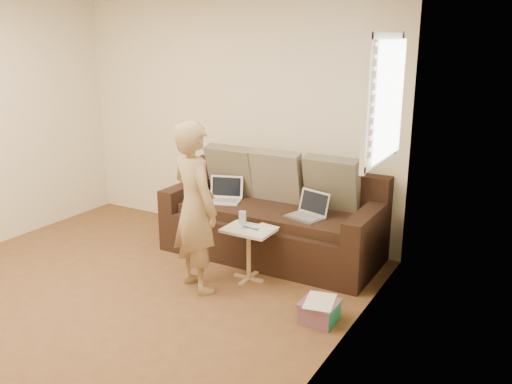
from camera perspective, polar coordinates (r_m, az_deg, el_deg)
floor at (r=4.83m, az=-17.09°, el=-11.69°), size 4.50×4.50×0.00m
wall_back at (r=6.09m, az=-2.60°, el=7.70°), size 4.00×0.00×4.00m
wall_right at (r=3.22m, az=6.22°, el=-0.12°), size 0.00×4.50×4.50m
window_blinds at (r=4.55m, az=13.51°, el=9.46°), size 0.12×0.88×1.08m
sofa at (r=5.52m, az=1.69°, el=-2.56°), size 2.20×0.95×0.85m
pillow_left at (r=5.87m, az=-2.56°, el=2.29°), size 0.55×0.29×0.57m
pillow_mid at (r=5.61m, az=2.24°, el=1.64°), size 0.55×0.27×0.57m
pillow_right at (r=5.39m, az=8.03°, el=0.88°), size 0.55×0.28×0.57m
laptop_silver at (r=5.18m, az=5.17°, el=-2.77°), size 0.40×0.34×0.23m
laptop_white at (r=5.67m, az=-3.50°, el=-1.04°), size 0.41×0.35×0.25m
person at (r=4.72m, az=-6.48°, el=-1.62°), size 0.66×0.57×1.53m
side_table at (r=5.03m, az=-0.78°, el=-6.59°), size 0.46×0.32×0.50m
drinking_glass at (r=5.05m, az=-1.45°, el=-2.71°), size 0.07×0.07×0.12m
scissors at (r=4.93m, az=-0.64°, el=-3.84°), size 0.19×0.13×0.02m
paper_on_table at (r=4.91m, az=0.55°, el=-3.97°), size 0.25×0.33×0.00m
striped_box at (r=4.42m, az=6.73°, el=-12.41°), size 0.29×0.29×0.18m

